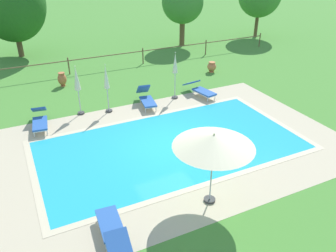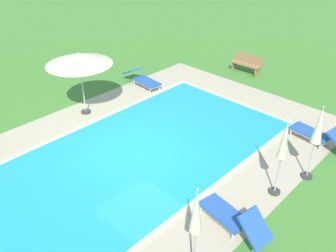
# 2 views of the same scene
# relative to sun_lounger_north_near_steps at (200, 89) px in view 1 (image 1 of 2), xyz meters

# --- Properties ---
(ground_plane) EXTENTS (160.00, 160.00, 0.00)m
(ground_plane) POSITION_rel_sun_lounger_north_near_steps_xyz_m (-3.61, -3.85, -0.35)
(ground_plane) COLOR #478433
(pool_deck_paving) EXTENTS (13.63, 8.77, 0.01)m
(pool_deck_paving) POSITION_rel_sun_lounger_north_near_steps_xyz_m (-3.61, -3.85, -0.35)
(pool_deck_paving) COLOR #BCAD8E
(pool_deck_paving) RESTS_ON ground
(swimming_pool_water) EXTENTS (10.13, 5.27, 0.01)m
(swimming_pool_water) POSITION_rel_sun_lounger_north_near_steps_xyz_m (-3.61, -3.85, -0.35)
(swimming_pool_water) COLOR #23A8C1
(swimming_pool_water) RESTS_ON ground
(pool_coping_rim) EXTENTS (10.61, 5.75, 0.01)m
(pool_coping_rim) POSITION_rel_sun_lounger_north_near_steps_xyz_m (-3.61, -3.85, -0.34)
(pool_coping_rim) COLOR beige
(pool_coping_rim) RESTS_ON ground
(sun_lounger_north_near_steps) EXTENTS (0.99, 2.15, 0.71)m
(sun_lounger_north_near_steps) POSITION_rel_sun_lounger_north_near_steps_xyz_m (0.00, 0.00, 0.00)
(sun_lounger_north_near_steps) COLOR #2856A8
(sun_lounger_north_near_steps) RESTS_ON ground
(sun_lounger_north_mid) EXTENTS (0.77, 2.11, 0.71)m
(sun_lounger_north_mid) POSITION_rel_sun_lounger_north_near_steps_xyz_m (-7.19, -7.57, 0.00)
(sun_lounger_north_mid) COLOR #2856A8
(sun_lounger_north_mid) RESTS_ON ground
(sun_lounger_north_far) EXTENTS (0.85, 2.10, 0.78)m
(sun_lounger_north_far) POSITION_rel_sun_lounger_north_near_steps_xyz_m (-8.05, 0.01, 0.01)
(sun_lounger_north_far) COLOR #2856A8
(sun_lounger_north_far) RESTS_ON ground
(sun_lounger_north_end) EXTENTS (0.90, 2.01, 0.91)m
(sun_lounger_north_end) POSITION_rel_sun_lounger_north_near_steps_xyz_m (-3.00, 0.11, 0.03)
(sun_lounger_north_end) COLOR #2856A8
(sun_lounger_north_end) RESTS_ON ground
(patio_umbrella_open_foreground) EXTENTS (2.38, 2.38, 2.42)m
(patio_umbrella_open_foreground) POSITION_rel_sun_lounger_north_near_steps_xyz_m (-4.01, -7.35, 1.81)
(patio_umbrella_open_foreground) COLOR #383838
(patio_umbrella_open_foreground) RESTS_ON ground
(patio_umbrella_closed_row_west) EXTENTS (0.32, 0.32, 2.35)m
(patio_umbrella_closed_row_west) POSITION_rel_sun_lounger_north_near_steps_xyz_m (-4.91, 0.22, 1.20)
(patio_umbrella_closed_row_west) COLOR #383838
(patio_umbrella_closed_row_west) RESTS_ON ground
(patio_umbrella_closed_row_mid_west) EXTENTS (0.32, 0.32, 2.35)m
(patio_umbrella_closed_row_mid_west) POSITION_rel_sun_lounger_north_near_steps_xyz_m (-6.17, 0.55, 1.26)
(patio_umbrella_closed_row_mid_west) COLOR #383838
(patio_umbrella_closed_row_mid_west) RESTS_ON ground
(patio_umbrella_closed_row_centre) EXTENTS (0.32, 0.32, 2.43)m
(patio_umbrella_closed_row_centre) POSITION_rel_sun_lounger_north_near_steps_xyz_m (-1.35, 0.29, 1.31)
(patio_umbrella_closed_row_centre) COLOR #383838
(patio_umbrella_closed_row_centre) RESTS_ON ground
(terracotta_urn_near_fence) EXTENTS (0.55, 0.55, 0.65)m
(terracotta_urn_near_fence) POSITION_rel_sun_lounger_north_near_steps_xyz_m (2.55, 2.93, -0.00)
(terracotta_urn_near_fence) COLOR #C67547
(terracotta_urn_near_fence) RESTS_ON ground
(terracotta_urn_by_tree) EXTENTS (0.48, 0.48, 0.79)m
(terracotta_urn_by_tree) POSITION_rel_sun_lounger_north_near_steps_xyz_m (-6.25, 4.53, 0.07)
(terracotta_urn_by_tree) COLOR #B7663D
(terracotta_urn_by_tree) RESTS_ON ground
(perimeter_fence) EXTENTS (24.41, 0.08, 1.05)m
(perimeter_fence) POSITION_rel_sun_lounger_north_near_steps_xyz_m (-3.07, 6.39, 0.37)
(perimeter_fence) COLOR brown
(perimeter_fence) RESTS_ON ground
(tree_far_west) EXTENTS (4.46, 4.46, 6.15)m
(tree_far_west) POSITION_rel_sun_lounger_north_near_steps_xyz_m (-7.80, 11.70, 3.25)
(tree_far_west) COLOR brown
(tree_far_west) RESTS_ON ground
(tree_centre) EXTENTS (3.12, 3.12, 4.81)m
(tree_centre) POSITION_rel_sun_lounger_north_near_steps_xyz_m (3.92, 9.47, 2.86)
(tree_centre) COLOR brown
(tree_centre) RESTS_ON ground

